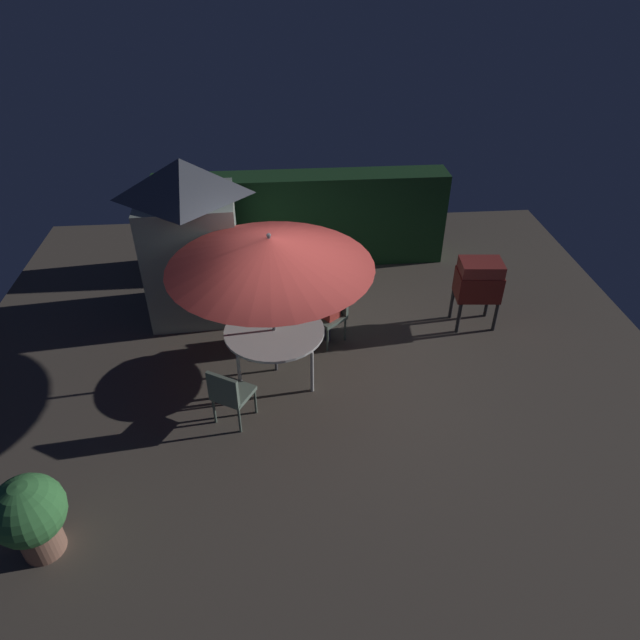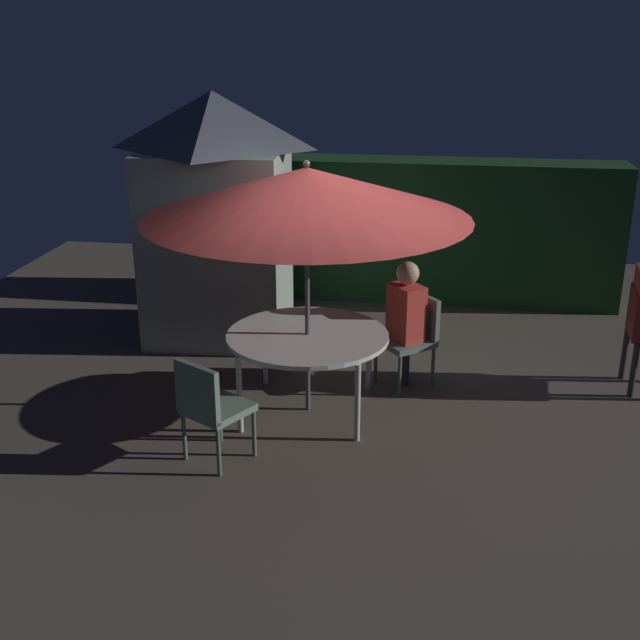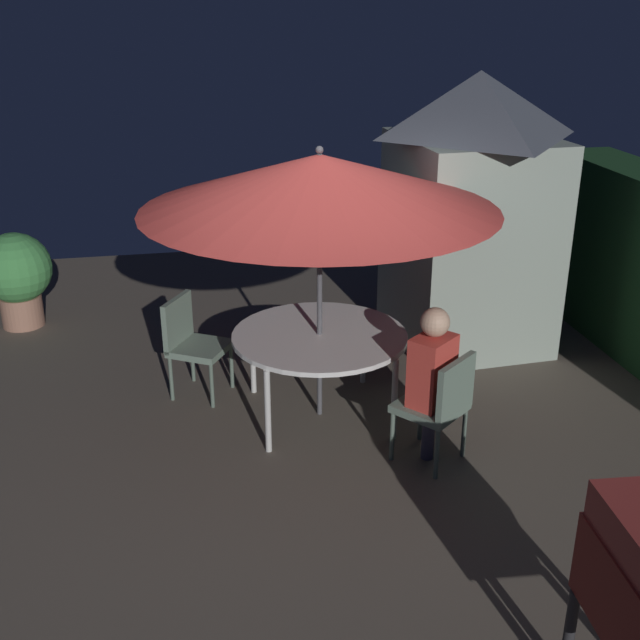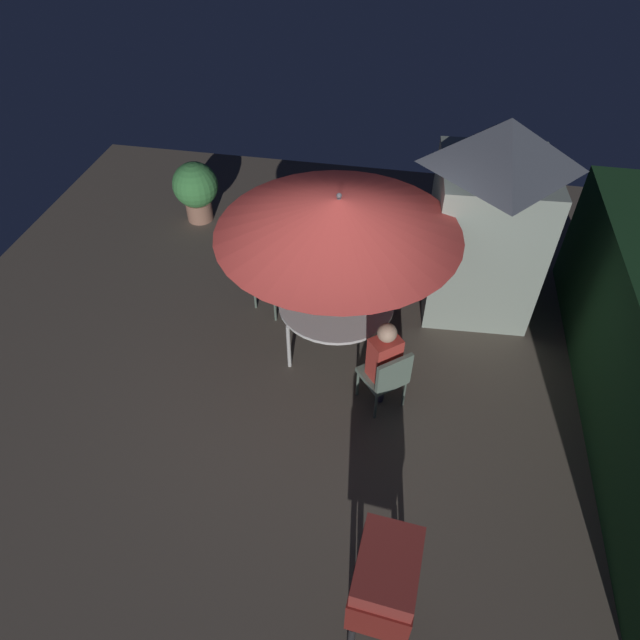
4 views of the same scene
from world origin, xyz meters
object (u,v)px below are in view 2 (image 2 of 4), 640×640
(patio_table, at_px, (308,339))
(chair_far_side, at_px, (210,404))
(garden_shed, at_px, (217,215))
(chair_near_shed, at_px, (412,333))
(person_in_red, at_px, (406,310))
(patio_umbrella, at_px, (307,193))

(patio_table, bearing_deg, chair_far_side, -120.52)
(garden_shed, relative_size, chair_near_shed, 3.01)
(chair_far_side, bearing_deg, person_in_red, 49.91)
(patio_table, xyz_separation_m, patio_umbrella, (0.00, -0.00, 1.32))
(patio_umbrella, bearing_deg, chair_far_side, -120.52)
(garden_shed, xyz_separation_m, chair_far_side, (0.69, -2.83, -0.86))
(garden_shed, bearing_deg, patio_umbrella, -53.84)
(person_in_red, bearing_deg, chair_far_side, -130.09)
(patio_table, relative_size, chair_far_side, 1.62)
(chair_near_shed, distance_m, chair_far_side, 2.35)
(patio_umbrella, height_order, chair_far_side, patio_umbrella)
(garden_shed, distance_m, person_in_red, 2.49)
(chair_far_side, height_order, person_in_red, person_in_red)
(patio_umbrella, bearing_deg, patio_table, 135.00)
(chair_near_shed, xyz_separation_m, person_in_red, (-0.07, -0.05, 0.26))
(person_in_red, bearing_deg, patio_table, -140.71)
(garden_shed, bearing_deg, patio_table, -53.84)
(chair_near_shed, height_order, chair_far_side, same)
(patio_table, relative_size, person_in_red, 1.16)
(patio_umbrella, xyz_separation_m, person_in_red, (0.85, 0.69, -1.24))
(garden_shed, xyz_separation_m, patio_table, (1.31, -1.79, -0.67))
(patio_umbrella, distance_m, person_in_red, 1.65)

